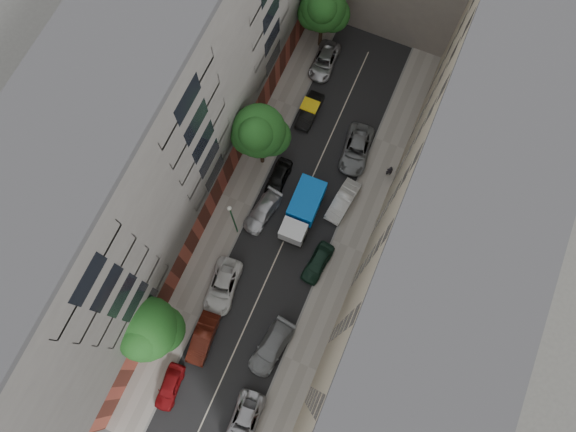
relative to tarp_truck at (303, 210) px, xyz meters
The scene contains 24 objects.
ground 1.95m from the tarp_truck, 117.76° to the right, with size 120.00×120.00×0.00m, color #4C4C49.
road_surface 1.94m from the tarp_truck, 117.76° to the right, with size 8.00×44.00×0.02m, color black.
sidewalk_left 6.34m from the tarp_truck, 169.69° to the right, with size 3.00×44.00×0.15m, color gray.
sidewalk_right 5.24m from the tarp_truck, 12.68° to the right, with size 3.00×44.00×0.15m, color gray.
building_left 14.41m from the tarp_truck, behind, with size 8.00×44.00×20.00m, color #52504D.
building_right 13.49m from the tarp_truck, ahead, with size 8.00×44.00×20.00m, color tan.
tarp_truck is the anchor object (origin of this frame).
car_left_0 18.60m from the tarp_truck, 103.01° to the right, with size 1.54×3.83×1.31m, color maroon.
car_left_1 13.96m from the tarp_truck, 104.05° to the right, with size 1.57×4.50×1.48m, color #4F190F.
car_left_2 9.70m from the tarp_truck, 112.86° to the right, with size 2.36×5.12×1.42m, color silver.
car_left_3 3.72m from the tarp_truck, 158.88° to the right, with size 1.84×4.54×1.32m, color silver.
car_left_4 4.17m from the tarp_truck, 145.86° to the left, with size 1.59×3.94×1.34m, color black.
car_left_5 10.38m from the tarp_truck, 109.08° to the left, with size 1.45×4.15×1.37m, color black.
car_left_6 16.07m from the tarp_truck, 105.11° to the left, with size 2.18×4.74×1.32m, color #B2B2B7.
car_right_0 18.30m from the tarp_truck, 81.95° to the right, with size 2.30×4.99×1.39m, color #B1B1B5.
car_right_1 12.14m from the tarp_truck, 79.45° to the right, with size 2.08×5.10×1.48m, color slate.
car_right_2 4.85m from the tarp_truck, 50.85° to the right, with size 1.62×4.03×1.37m, color black.
car_right_3 3.94m from the tarp_truck, 40.25° to the left, with size 1.53×4.39×1.45m, color silver.
car_right_4 8.09m from the tarp_truck, 74.02° to the left, with size 2.46×5.33×1.48m, color slate.
tree_near 16.54m from the tarp_truck, 115.11° to the right, with size 5.31×5.04×7.20m.
tree_mid 7.93m from the tarp_truck, 148.63° to the left, with size 4.90×4.55×8.87m.
tree_far 18.58m from the tarp_truck, 107.23° to the left, with size 4.75×4.39×7.84m.
lamp_post 6.73m from the tarp_truck, 141.68° to the right, with size 0.36×0.36×6.89m.
pedestrian 9.02m from the tarp_truck, 49.77° to the left, with size 0.59×0.39×1.62m, color black.
Camera 1 is at (4.89, -12.15, 44.94)m, focal length 32.00 mm.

